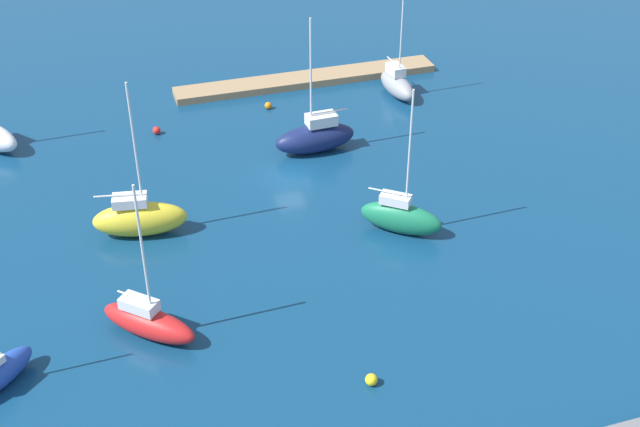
{
  "coord_description": "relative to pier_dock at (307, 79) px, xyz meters",
  "views": [
    {
      "loc": [
        16.01,
        58.82,
        36.32
      ],
      "look_at": [
        0.0,
        8.46,
        1.5
      ],
      "focal_mm": 46.94,
      "sensor_mm": 36.0,
      "label": 1
    }
  ],
  "objects": [
    {
      "name": "water",
      "position": [
        6.87,
        17.67,
        -0.36
      ],
      "size": [
        160.0,
        160.0,
        0.0
      ],
      "primitive_type": "plane",
      "color": "navy",
      "rests_on": "ground"
    },
    {
      "name": "pier_dock",
      "position": [
        0.0,
        0.0,
        0.0
      ],
      "size": [
        27.42,
        3.1,
        0.73
      ],
      "primitive_type": "cube",
      "color": "#997A56",
      "rests_on": "ground"
    },
    {
      "name": "sailboat_yellow_outer_mooring",
      "position": [
        19.99,
        22.53,
        1.11
      ],
      "size": [
        7.34,
        3.53,
        12.51
      ],
      "rotation": [
        0.0,
        0.0,
        2.97
      ],
      "color": "yellow",
      "rests_on": "water"
    },
    {
      "name": "sailboat_red_off_beacon",
      "position": [
        21.01,
        34.19,
        0.76
      ],
      "size": [
        6.38,
        6.18,
        11.45
      ],
      "rotation": [
        0.0,
        0.0,
        2.39
      ],
      "color": "red",
      "rests_on": "water"
    },
    {
      "name": "sailboat_navy_west_end",
      "position": [
        3.48,
        14.17,
        1.08
      ],
      "size": [
        7.4,
        2.88,
        12.37
      ],
      "rotation": [
        0.0,
        0.0,
        0.04
      ],
      "color": "#141E4C",
      "rests_on": "water"
    },
    {
      "name": "sailboat_green_near_pier",
      "position": [
        1.12,
        28.19,
        1.0
      ],
      "size": [
        6.12,
        5.43,
        11.92
      ],
      "rotation": [
        0.0,
        0.0,
        2.47
      ],
      "color": "#19724C",
      "rests_on": "water"
    },
    {
      "name": "sailboat_gray_far_north",
      "position": [
        -7.73,
        5.6,
        0.85
      ],
      "size": [
        2.57,
        6.22,
        10.59
      ],
      "rotation": [
        0.0,
        0.0,
        1.65
      ],
      "color": "gray",
      "rests_on": "water"
    },
    {
      "name": "mooring_buoy_yellow",
      "position": [
        8.92,
        42.75,
        0.02
      ],
      "size": [
        0.76,
        0.76,
        0.76
      ],
      "primitive_type": "sphere",
      "color": "yellow",
      "rests_on": "water"
    },
    {
      "name": "mooring_buoy_red",
      "position": [
        16.49,
        6.67,
        0.0
      ],
      "size": [
        0.73,
        0.73,
        0.73
      ],
      "primitive_type": "sphere",
      "color": "red",
      "rests_on": "water"
    },
    {
      "name": "mooring_buoy_orange",
      "position": [
        5.36,
        4.71,
        -0.02
      ],
      "size": [
        0.69,
        0.69,
        0.69
      ],
      "primitive_type": "sphere",
      "color": "orange",
      "rests_on": "water"
    }
  ]
}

